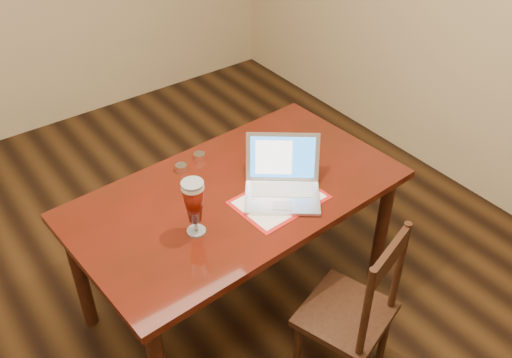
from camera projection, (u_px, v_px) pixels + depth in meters
ground at (188, 331)px, 3.07m from camera, size 5.00×5.00×0.00m
room_shell at (152, 15)px, 2.00m from camera, size 4.51×5.01×2.71m
dining_table at (237, 205)px, 2.85m from camera, size 1.68×1.01×1.05m
dining_chair at (353, 313)px, 2.62m from camera, size 0.49×0.48×0.94m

